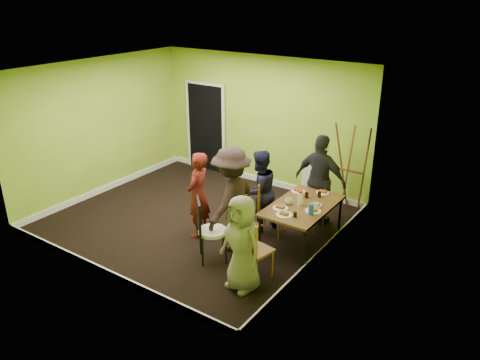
# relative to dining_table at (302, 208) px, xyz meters

# --- Properties ---
(ground) EXTENTS (5.00, 5.00, 0.00)m
(ground) POSITION_rel_dining_table_xyz_m (-2.05, -0.26, -0.70)
(ground) COLOR black
(ground) RESTS_ON ground
(room_walls) EXTENTS (5.04, 4.54, 2.82)m
(room_walls) POSITION_rel_dining_table_xyz_m (-2.07, -0.22, 0.29)
(room_walls) COLOR #81AC2C
(room_walls) RESTS_ON ground
(dining_table) EXTENTS (0.90, 1.50, 0.75)m
(dining_table) POSITION_rel_dining_table_xyz_m (0.00, 0.00, 0.00)
(dining_table) COLOR black
(dining_table) RESTS_ON ground
(chair_left_far) EXTENTS (0.50, 0.50, 0.98)m
(chair_left_far) POSITION_rel_dining_table_xyz_m (-0.70, 0.05, -0.15)
(chair_left_far) COLOR orange
(chair_left_far) RESTS_ON ground
(chair_left_near) EXTENTS (0.41, 0.41, 0.87)m
(chair_left_near) POSITION_rel_dining_table_xyz_m (-0.76, -0.58, -0.20)
(chair_left_near) COLOR orange
(chair_left_near) RESTS_ON ground
(chair_back_end) EXTENTS (0.41, 0.48, 0.91)m
(chair_back_end) POSITION_rel_dining_table_xyz_m (-0.10, 0.78, -0.05)
(chair_back_end) COLOR orange
(chair_back_end) RESTS_ON ground
(chair_front_end) EXTENTS (0.48, 0.49, 1.00)m
(chair_front_end) POSITION_rel_dining_table_xyz_m (-0.12, -1.33, -0.13)
(chair_front_end) COLOR orange
(chair_front_end) RESTS_ON ground
(chair_bentwood) EXTENTS (0.58, 0.58, 1.06)m
(chair_bentwood) POSITION_rel_dining_table_xyz_m (-1.00, -1.25, -0.11)
(chair_bentwood) COLOR black
(chair_bentwood) RESTS_ON ground
(easel) EXTENTS (0.71, 0.67, 1.77)m
(easel) POSITION_rel_dining_table_xyz_m (0.15, 1.68, 0.18)
(easel) COLOR brown
(easel) RESTS_ON ground
(plate_near_left) EXTENTS (0.24, 0.24, 0.01)m
(plate_near_left) POSITION_rel_dining_table_xyz_m (-0.31, 0.44, 0.06)
(plate_near_left) COLOR white
(plate_near_left) RESTS_ON dining_table
(plate_near_right) EXTENTS (0.25, 0.25, 0.01)m
(plate_near_right) POSITION_rel_dining_table_xyz_m (-0.23, -0.33, 0.06)
(plate_near_right) COLOR white
(plate_near_right) RESTS_ON dining_table
(plate_far_back) EXTENTS (0.23, 0.23, 0.01)m
(plate_far_back) POSITION_rel_dining_table_xyz_m (0.07, 0.62, 0.06)
(plate_far_back) COLOR white
(plate_far_back) RESTS_ON dining_table
(plate_far_front) EXTENTS (0.26, 0.26, 0.01)m
(plate_far_front) POSITION_rel_dining_table_xyz_m (-0.06, -0.51, 0.06)
(plate_far_front) COLOR white
(plate_far_front) RESTS_ON dining_table
(plate_wall_back) EXTENTS (0.21, 0.21, 0.01)m
(plate_wall_back) POSITION_rel_dining_table_xyz_m (0.18, 0.09, 0.06)
(plate_wall_back) COLOR white
(plate_wall_back) RESTS_ON dining_table
(plate_wall_front) EXTENTS (0.26, 0.26, 0.01)m
(plate_wall_front) POSITION_rel_dining_table_xyz_m (0.25, -0.12, 0.06)
(plate_wall_front) COLOR white
(plate_wall_front) RESTS_ON dining_table
(thermos) EXTENTS (0.07, 0.07, 0.22)m
(thermos) POSITION_rel_dining_table_xyz_m (-0.03, -0.03, 0.16)
(thermos) COLOR white
(thermos) RESTS_ON dining_table
(blue_bottle) EXTENTS (0.08, 0.08, 0.18)m
(blue_bottle) POSITION_rel_dining_table_xyz_m (0.27, -0.24, 0.14)
(blue_bottle) COLOR blue
(blue_bottle) RESTS_ON dining_table
(orange_bottle) EXTENTS (0.03, 0.03, 0.07)m
(orange_bottle) POSITION_rel_dining_table_xyz_m (-0.10, 0.24, 0.09)
(orange_bottle) COLOR orange
(orange_bottle) RESTS_ON dining_table
(glass_mid) EXTENTS (0.06, 0.06, 0.09)m
(glass_mid) POSITION_rel_dining_table_xyz_m (-0.08, 0.30, 0.10)
(glass_mid) COLOR black
(glass_mid) RESTS_ON dining_table
(glass_back) EXTENTS (0.06, 0.06, 0.09)m
(glass_back) POSITION_rel_dining_table_xyz_m (0.09, 0.43, 0.10)
(glass_back) COLOR black
(glass_back) RESTS_ON dining_table
(glass_front) EXTENTS (0.06, 0.06, 0.09)m
(glass_front) POSITION_rel_dining_table_xyz_m (0.11, -0.47, 0.10)
(glass_front) COLOR black
(glass_front) RESTS_ON dining_table
(cup_a) EXTENTS (0.13, 0.13, 0.10)m
(cup_a) POSITION_rel_dining_table_xyz_m (-0.21, -0.11, 0.10)
(cup_a) COLOR white
(cup_a) RESTS_ON dining_table
(cup_b) EXTENTS (0.09, 0.09, 0.09)m
(cup_b) POSITION_rel_dining_table_xyz_m (0.23, 0.01, 0.10)
(cup_b) COLOR white
(cup_b) RESTS_ON dining_table
(person_standing) EXTENTS (0.48, 0.62, 1.53)m
(person_standing) POSITION_rel_dining_table_xyz_m (-1.65, -0.69, 0.07)
(person_standing) COLOR #5C150F
(person_standing) RESTS_ON ground
(person_left_far) EXTENTS (0.78, 0.88, 1.49)m
(person_left_far) POSITION_rel_dining_table_xyz_m (-0.90, 0.08, 0.05)
(person_left_far) COLOR #161535
(person_left_far) RESTS_ON ground
(person_left_near) EXTENTS (0.73, 1.18, 1.76)m
(person_left_near) POSITION_rel_dining_table_xyz_m (-0.92, -0.73, 0.19)
(person_left_near) COLOR black
(person_left_near) RESTS_ON ground
(person_back_end) EXTENTS (1.01, 0.46, 1.69)m
(person_back_end) POSITION_rel_dining_table_xyz_m (-0.12, 0.90, 0.15)
(person_back_end) COLOR black
(person_back_end) RESTS_ON ground
(person_front_end) EXTENTS (0.78, 0.59, 1.44)m
(person_front_end) POSITION_rel_dining_table_xyz_m (-0.14, -1.57, 0.03)
(person_front_end) COLOR gray
(person_front_end) RESTS_ON ground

